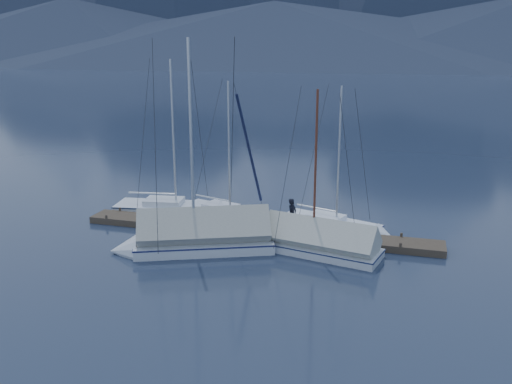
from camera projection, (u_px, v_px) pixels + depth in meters
The scene contains 9 objects.
ground at pixel (244, 248), 25.20m from camera, with size 1000.00×1000.00×0.00m, color #161F32.
dock at pixel (256, 232), 27.03m from camera, with size 18.00×1.50×0.54m.
mooring_posts at pixel (246, 227), 27.10m from camera, with size 15.12×1.52×0.35m.
sailboat_open_left at pixel (185, 210), 30.61m from camera, with size 7.25×3.21×9.30m.
sailboat_open_mid at pixel (236, 216), 29.53m from camera, with size 6.36×3.47×8.10m.
sailboat_open_right at pixel (344, 227), 27.67m from camera, with size 6.26×3.57×7.98m.
sailboat_covered_near at pixel (311, 243), 24.68m from camera, with size 6.55×3.20×8.17m.
sailboat_covered_far at pixel (191, 240), 24.84m from camera, with size 7.69×4.96×10.41m.
person at pixel (292, 214), 26.57m from camera, with size 0.57×0.37×1.57m, color black.
Camera 1 is at (7.12, -22.56, 9.09)m, focal length 38.00 mm.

